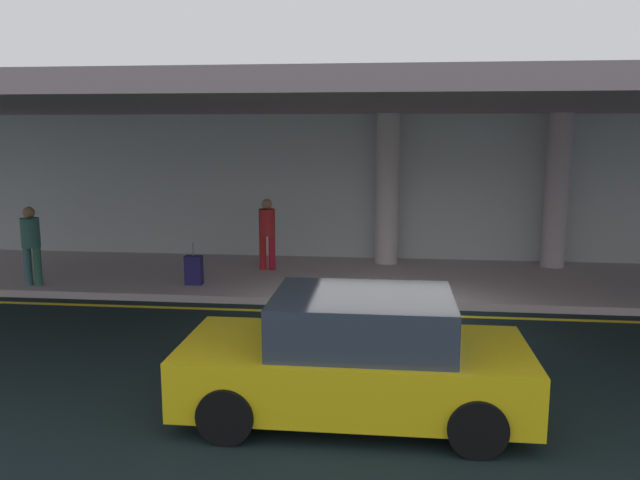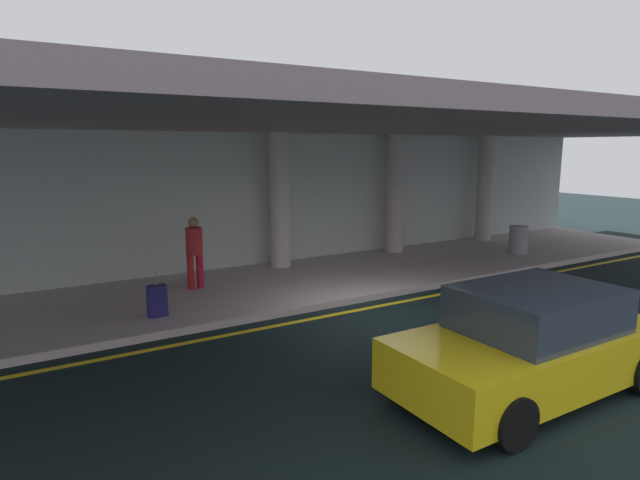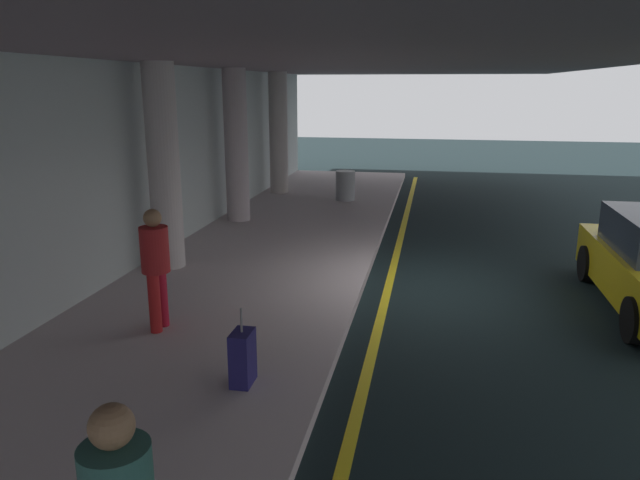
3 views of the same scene
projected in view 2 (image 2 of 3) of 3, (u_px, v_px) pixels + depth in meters
ground_plane at (383, 316)px, 10.72m from camera, size 60.00×60.00×0.00m
sidewalk at (308, 280)px, 13.32m from camera, size 26.00×4.20×0.15m
lane_stripe_yellow at (366, 308)px, 11.22m from camera, size 26.00×0.14×0.01m
support_column_left_mid at (280, 200)px, 14.29m from camera, size 0.56×0.56×3.65m
support_column_center at (395, 194)px, 16.32m from camera, size 0.56×0.56×3.65m
support_column_right_mid at (485, 189)px, 18.35m from camera, size 0.56×0.56×3.65m
ceiling_overhang at (318, 123)px, 12.23m from camera, size 28.00×13.20×0.30m
terminal_back_wall at (269, 201)px, 14.91m from camera, size 26.00×0.30×3.80m
car_yellow_taxi at (531, 343)px, 7.31m from camera, size 4.10×1.92×1.50m
person_waiting_for_ride at (194, 248)px, 12.09m from camera, size 0.38×0.38×1.68m
suitcase_upright_primary at (157, 301)px, 10.19m from camera, size 0.36×0.22×0.90m
trash_bin_steel at (518, 240)px, 16.28m from camera, size 0.56×0.56×0.85m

